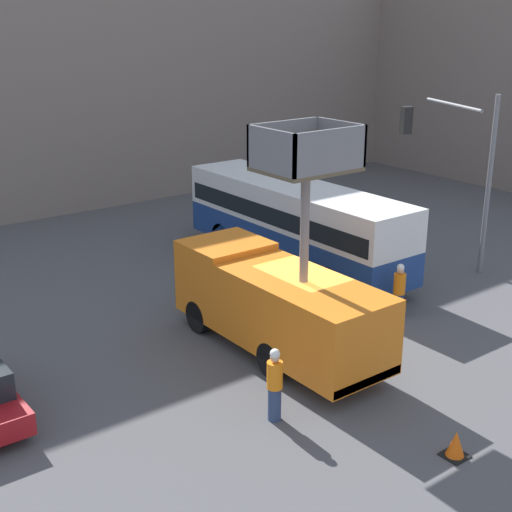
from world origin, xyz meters
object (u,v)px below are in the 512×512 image
object	(u,v)px
traffic_light_pole	(462,157)
road_worker_directing	(399,291)
utility_truck	(277,299)
road_worker_near_truck	(275,385)
traffic_cone_near_truck	(456,445)
city_bus	(295,219)

from	to	relation	value
traffic_light_pole	road_worker_directing	world-z (taller)	traffic_light_pole
traffic_light_pole	road_worker_directing	bearing A→B (deg)	-162.28
utility_truck	road_worker_directing	xyz separation A→B (m)	(4.56, -0.49, -0.70)
utility_truck	road_worker_directing	distance (m)	4.64
utility_truck	road_worker_near_truck	world-z (taller)	utility_truck
utility_truck	road_worker_near_truck	bearing A→B (deg)	-129.39
road_worker_near_truck	road_worker_directing	size ratio (longest dim) A/B	1.03
traffic_cone_near_truck	road_worker_directing	bearing A→B (deg)	51.68
utility_truck	city_bus	xyz separation A→B (m)	(5.09, 5.23, 0.28)
road_worker_near_truck	road_worker_directing	xyz separation A→B (m)	(6.86, 2.31, -0.03)
road_worker_near_truck	road_worker_directing	distance (m)	7.24
traffic_light_pole	traffic_cone_near_truck	world-z (taller)	traffic_light_pole
city_bus	utility_truck	bearing A→B (deg)	148.61
traffic_light_pole	traffic_cone_near_truck	size ratio (longest dim) A/B	10.60
traffic_light_pole	road_worker_directing	xyz separation A→B (m)	(-4.48, -1.43, -3.50)
city_bus	traffic_cone_near_truck	xyz separation A→B (m)	(-5.17, -11.59, -1.59)
road_worker_directing	traffic_cone_near_truck	xyz separation A→B (m)	(-4.64, -5.87, -0.62)
utility_truck	road_worker_near_truck	size ratio (longest dim) A/B	3.85
road_worker_near_truck	traffic_cone_near_truck	xyz separation A→B (m)	(2.22, -3.56, -0.65)
utility_truck	road_worker_directing	bearing A→B (deg)	-6.17
utility_truck	traffic_light_pole	distance (m)	9.51
road_worker_directing	road_worker_near_truck	bearing A→B (deg)	124.99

